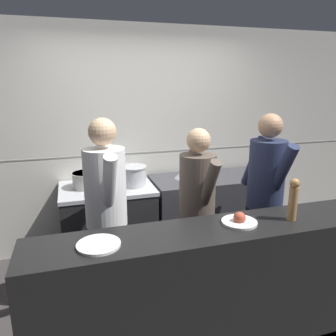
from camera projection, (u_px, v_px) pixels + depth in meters
ground_plane at (187, 320)px, 2.80m from camera, size 14.00×14.00×0.00m
wall_back_tiled at (144, 140)px, 3.91m from camera, size 8.00×0.06×2.60m
oven_range at (109, 225)px, 3.62m from camera, size 0.99×0.71×0.88m
prep_counter at (209, 212)px, 3.95m from camera, size 1.37×0.65×0.89m
pass_counter at (229, 289)px, 2.41m from camera, size 2.84×0.45×1.00m
stock_pot at (87, 179)px, 3.46m from camera, size 0.31×0.31×0.17m
sauce_pot at (133, 175)px, 3.51m from camera, size 0.29×0.29×0.22m
mixing_bowl_steel at (184, 174)px, 3.79m from camera, size 0.22×0.22×0.10m
plated_dish_main at (99, 245)px, 2.00m from camera, size 0.27×0.27×0.02m
plated_dish_appetiser at (239, 221)px, 2.32m from camera, size 0.25×0.25×0.09m
pepper_mill at (293, 199)px, 2.34m from camera, size 0.07×0.07×0.31m
chef_head_cook at (106, 208)px, 2.76m from camera, size 0.36×0.74×1.70m
chef_sous at (197, 206)px, 2.95m from camera, size 0.36×0.70×1.59m
chef_line at (265, 192)px, 3.16m from camera, size 0.37×0.74×1.69m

